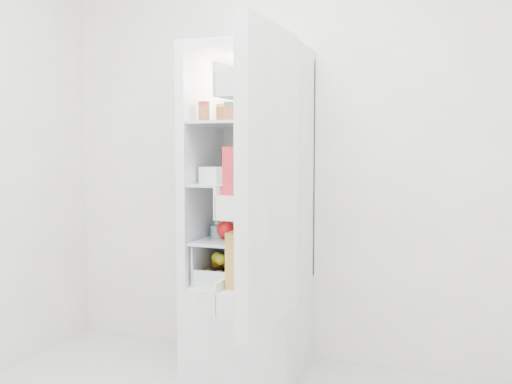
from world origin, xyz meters
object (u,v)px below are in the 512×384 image
at_px(refrigerator, 252,251).
at_px(fridge_door, 263,183).
at_px(red_cabbage, 271,227).
at_px(mushroom_bowl, 222,231).

distance_m(refrigerator, fridge_door, 0.82).
bearing_deg(red_cabbage, fridge_door, -75.95).
height_order(red_cabbage, fridge_door, fridge_door).
relative_size(refrigerator, fridge_door, 1.38).
bearing_deg(refrigerator, red_cabbage, -37.24).
distance_m(red_cabbage, mushroom_bowl, 0.33).
bearing_deg(mushroom_bowl, fridge_door, -53.22).
bearing_deg(fridge_door, red_cabbage, 17.05).
bearing_deg(fridge_door, mushroom_bowl, 39.77).
height_order(red_cabbage, mushroom_bowl, red_cabbage).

